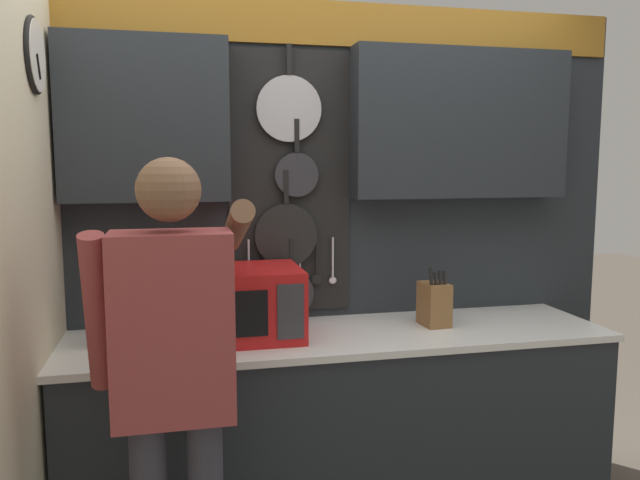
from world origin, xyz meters
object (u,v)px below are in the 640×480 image
Objects in this scene: microwave at (242,303)px; person at (174,365)px; knife_block at (434,304)px; utensil_crock at (106,326)px.

person is at bearing -115.20° from microwave.
microwave reaches higher than knife_block.
utensil_crock is at bearing 179.84° from microwave.
knife_block is at bearing 27.45° from person.
knife_block is 1.43m from utensil_crock.
utensil_crock is (-0.56, 0.00, -0.07)m from microwave.
utensil_crock reaches higher than microwave.
utensil_crock is (-1.43, 0.00, -0.02)m from knife_block.
person is (-1.16, -0.60, -0.01)m from knife_block.
microwave is 0.88m from knife_block.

